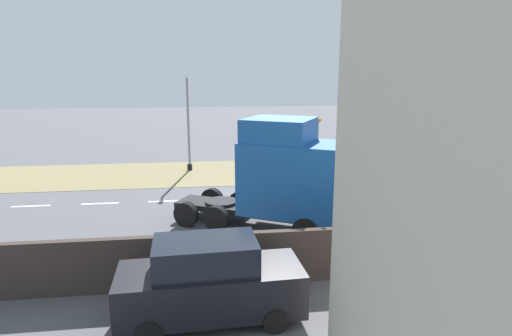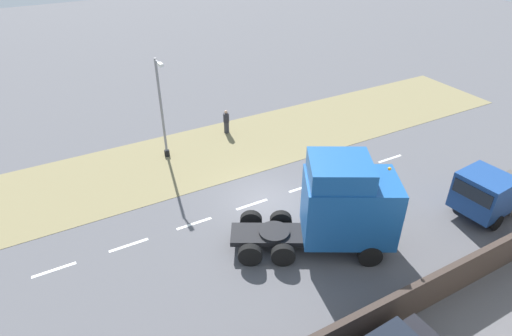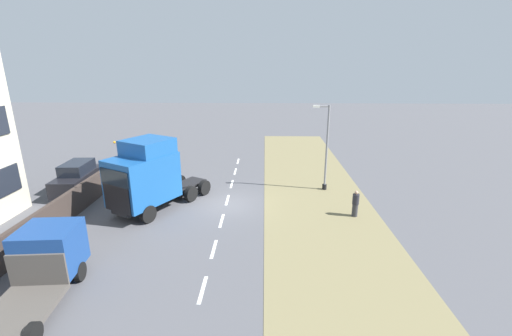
{
  "view_description": "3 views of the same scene",
  "coord_description": "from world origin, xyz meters",
  "px_view_note": "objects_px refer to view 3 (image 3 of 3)",
  "views": [
    {
      "loc": [
        20.83,
        -2.08,
        6.25
      ],
      "look_at": [
        1.11,
        0.46,
        1.81
      ],
      "focal_mm": 30.0,
      "sensor_mm": 36.0,
      "label": 1
    },
    {
      "loc": [
        15.67,
        -9.11,
        13.35
      ],
      "look_at": [
        -0.13,
        -0.38,
        2.07
      ],
      "focal_mm": 30.0,
      "sensor_mm": 36.0,
      "label": 2
    },
    {
      "loc": [
        -2.48,
        20.74,
        8.85
      ],
      "look_at": [
        -1.94,
        -0.83,
        2.24
      ],
      "focal_mm": 24.0,
      "sensor_mm": 36.0,
      "label": 3
    }
  ],
  "objects_px": {
    "lorry_cab": "(147,176)",
    "pedestrian": "(355,204)",
    "flatbed_truck": "(45,260)",
    "lamp_post": "(325,152)",
    "parked_car": "(78,178)"
  },
  "relations": [
    {
      "from": "lorry_cab",
      "to": "pedestrian",
      "type": "xyz_separation_m",
      "value": [
        -12.61,
        0.47,
        -1.48
      ]
    },
    {
      "from": "pedestrian",
      "to": "lorry_cab",
      "type": "bearing_deg",
      "value": -2.14
    },
    {
      "from": "lorry_cab",
      "to": "flatbed_truck",
      "type": "height_order",
      "value": "lorry_cab"
    },
    {
      "from": "lamp_post",
      "to": "parked_car",
      "type": "bearing_deg",
      "value": 2.99
    },
    {
      "from": "flatbed_truck",
      "to": "lamp_post",
      "type": "relative_size",
      "value": 0.99
    },
    {
      "from": "parked_car",
      "to": "pedestrian",
      "type": "distance_m",
      "value": 19.1
    },
    {
      "from": "lamp_post",
      "to": "pedestrian",
      "type": "xyz_separation_m",
      "value": [
        -1.15,
        4.57,
        -2.03
      ]
    },
    {
      "from": "lorry_cab",
      "to": "parked_car",
      "type": "xyz_separation_m",
      "value": [
        6.13,
        -3.18,
        -1.23
      ]
    },
    {
      "from": "flatbed_truck",
      "to": "pedestrian",
      "type": "distance_m",
      "value": 16.01
    },
    {
      "from": "lorry_cab",
      "to": "lamp_post",
      "type": "height_order",
      "value": "lamp_post"
    },
    {
      "from": "lorry_cab",
      "to": "lamp_post",
      "type": "relative_size",
      "value": 1.16
    },
    {
      "from": "lamp_post",
      "to": "lorry_cab",
      "type": "bearing_deg",
      "value": 19.68
    },
    {
      "from": "lorry_cab",
      "to": "flatbed_truck",
      "type": "distance_m",
      "value": 8.0
    },
    {
      "from": "lamp_post",
      "to": "pedestrian",
      "type": "distance_m",
      "value": 5.13
    },
    {
      "from": "flatbed_truck",
      "to": "pedestrian",
      "type": "bearing_deg",
      "value": 22.17
    }
  ]
}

